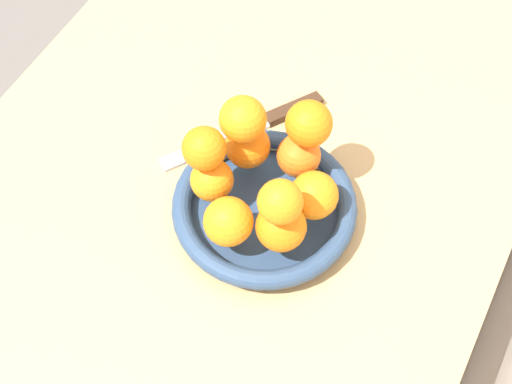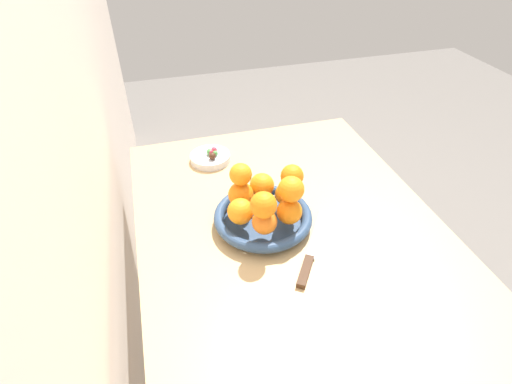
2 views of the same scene
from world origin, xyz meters
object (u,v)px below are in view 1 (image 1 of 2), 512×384
object	(u,v)px
orange_0	(228,222)
orange_8	(308,124)
orange_3	(299,156)
orange_7	(280,202)
orange_4	(248,146)
fruit_bowl	(264,208)
orange_9	(204,148)
orange_1	(281,227)
orange_2	(314,195)
knife	(257,125)
orange_6	(243,119)
dining_table	(247,191)
orange_5	(211,179)

from	to	relation	value
orange_0	orange_8	size ratio (longest dim) A/B	1.04
orange_3	orange_7	size ratio (longest dim) A/B	1.07
orange_4	fruit_bowl	bearing A→B (deg)	45.91
fruit_bowl	orange_9	xyz separation A→B (m)	(0.02, -0.08, 0.10)
orange_1	orange_7	bearing A→B (deg)	-27.76
orange_2	knife	bearing A→B (deg)	-129.08
orange_3	knife	world-z (taller)	orange_3
orange_6	orange_9	bearing A→B (deg)	-22.40
dining_table	orange_1	world-z (taller)	orange_1
orange_5	orange_7	world-z (taller)	orange_7
dining_table	orange_0	size ratio (longest dim) A/B	17.27
orange_5	orange_6	bearing A→B (deg)	166.16
orange_1	knife	size ratio (longest dim) A/B	0.28
orange_5	knife	distance (m)	0.16
orange_3	orange_2	bearing A→B (deg)	42.47
orange_6	orange_9	world-z (taller)	orange_6
orange_3	orange_4	bearing A→B (deg)	-75.42
orange_1	orange_5	world-z (taller)	orange_1
fruit_bowl	orange_0	size ratio (longest dim) A/B	3.88
orange_5	orange_8	bearing A→B (deg)	135.87
orange_4	orange_7	distance (m)	0.15
orange_0	orange_4	bearing A→B (deg)	-163.80
orange_0	orange_5	bearing A→B (deg)	-132.39
dining_table	orange_1	bearing A→B (deg)	42.93
orange_1	orange_3	world-z (taller)	orange_1
orange_8	orange_4	bearing A→B (deg)	-70.48
orange_5	orange_4	bearing A→B (deg)	165.09
orange_8	knife	world-z (taller)	orange_8
dining_table	orange_0	bearing A→B (deg)	19.16
orange_7	orange_9	xyz separation A→B (m)	(-0.03, -0.12, -0.01)
fruit_bowl	orange_6	size ratio (longest dim) A/B	4.01
orange_7	knife	size ratio (longest dim) A/B	0.24
fruit_bowl	orange_8	xyz separation A→B (m)	(-0.07, 0.02, 0.11)
orange_0	orange_2	distance (m)	0.12
orange_9	orange_3	bearing A→B (deg)	130.97
dining_table	orange_6	xyz separation A→B (m)	(0.03, 0.01, 0.22)
orange_5	orange_7	size ratio (longest dim) A/B	1.03
dining_table	orange_5	size ratio (longest dim) A/B	19.30
orange_3	orange_4	size ratio (longest dim) A/B	0.96
orange_2	orange_3	distance (m)	0.07
dining_table	orange_8	bearing A→B (deg)	89.06
orange_5	knife	size ratio (longest dim) A/B	0.25
orange_8	knife	distance (m)	0.17
orange_2	orange_7	bearing A→B (deg)	-15.75
knife	orange_9	bearing A→B (deg)	0.38
fruit_bowl	orange_4	world-z (taller)	orange_4
orange_3	orange_1	bearing A→B (deg)	14.41
orange_1	orange_7	world-z (taller)	orange_7
orange_8	orange_5	bearing A→B (deg)	-44.13
orange_1	orange_3	bearing A→B (deg)	-165.59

